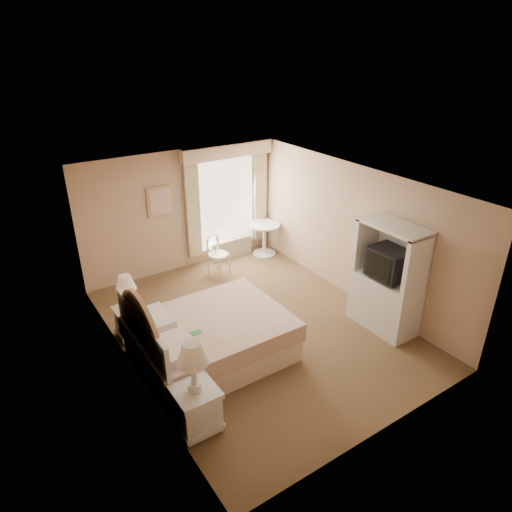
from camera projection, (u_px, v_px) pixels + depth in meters
room at (256, 261)px, 7.21m from camera, size 4.21×5.51×2.51m
window at (228, 199)px, 9.69m from camera, size 2.05×0.22×2.51m
framed_art at (160, 202)px, 8.89m from camera, size 0.52×0.04×0.62m
bed at (205, 339)px, 6.81m from camera, size 2.24×1.77×1.56m
nightstand_near at (196, 398)px, 5.55m from camera, size 0.53×0.53×1.28m
nightstand_far at (130, 314)px, 7.35m from camera, size 0.46×0.46×1.10m
round_table at (264, 234)px, 10.14m from camera, size 0.69×0.69×0.73m
cafe_chair at (216, 251)px, 9.34m from camera, size 0.52×0.52×0.84m
armoire at (387, 286)px, 7.46m from camera, size 0.56×1.12×1.86m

